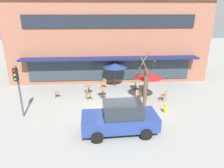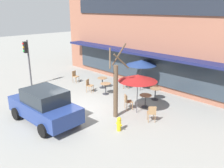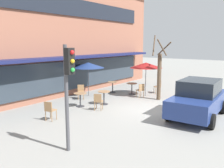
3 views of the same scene
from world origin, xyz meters
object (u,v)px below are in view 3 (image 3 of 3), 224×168
(cafe_chair_4, at_px, (50,109))
(parked_sedan, at_px, (198,99))
(cafe_table_mid_patio, at_px, (113,85))
(patio_umbrella_green_folded, at_px, (146,65))
(cafe_table_near_wall, at_px, (132,87))
(cafe_chair_2, at_px, (141,90))
(fire_hydrant, at_px, (181,93))
(cafe_chair_3, at_px, (98,101))
(street_tree, at_px, (159,73))
(cafe_chair_0, at_px, (81,91))
(traffic_light_pole, at_px, (68,81))
(cafe_table_by_tree, at_px, (80,97))
(cafe_table_streetside, at_px, (104,95))
(patio_umbrella_cream_folded, at_px, (88,65))
(cafe_chair_1, at_px, (158,86))

(cafe_chair_4, xyz_separation_m, parked_sedan, (4.55, -5.10, 0.35))
(cafe_table_mid_patio, height_order, patio_umbrella_green_folded, patio_umbrella_green_folded)
(cafe_table_mid_patio, relative_size, patio_umbrella_green_folded, 0.35)
(cafe_table_near_wall, height_order, cafe_chair_2, cafe_chair_2)
(cafe_chair_4, xyz_separation_m, fire_hydrant, (7.82, -3.08, -0.17))
(cafe_chair_3, xyz_separation_m, street_tree, (4.05, -1.43, 1.11))
(fire_hydrant, bearing_deg, cafe_table_mid_patio, 105.03)
(cafe_table_mid_patio, bearing_deg, patio_umbrella_green_folded, -78.59)
(cafe_chair_0, relative_size, traffic_light_pole, 0.26)
(cafe_table_by_tree, relative_size, fire_hydrant, 1.08)
(parked_sedan, xyz_separation_m, traffic_light_pole, (-6.12, 2.13, 1.42))
(cafe_table_by_tree, bearing_deg, cafe_table_streetside, -32.36)
(cafe_table_near_wall, bearing_deg, cafe_chair_2, -117.64)
(parked_sedan, distance_m, traffic_light_pole, 6.63)
(cafe_chair_3, bearing_deg, cafe_table_by_tree, 91.00)
(cafe_table_streetside, relative_size, parked_sedan, 0.18)
(cafe_table_mid_patio, height_order, parked_sedan, parked_sedan)
(patio_umbrella_cream_folded, xyz_separation_m, cafe_chair_2, (1.56, -3.05, -1.50))
(cafe_table_near_wall, bearing_deg, traffic_light_pole, -160.45)
(cafe_table_mid_patio, height_order, traffic_light_pole, traffic_light_pole)
(cafe_table_by_tree, bearing_deg, cafe_chair_3, -89.00)
(patio_umbrella_cream_folded, bearing_deg, parked_sedan, -92.41)
(cafe_chair_1, bearing_deg, cafe_chair_4, 171.60)
(street_tree, bearing_deg, cafe_table_near_wall, 81.50)
(cafe_table_near_wall, distance_m, patio_umbrella_green_folded, 1.79)
(patio_umbrella_cream_folded, xyz_separation_m, street_tree, (1.76, -4.20, -0.39))
(cafe_table_by_tree, relative_size, street_tree, 0.19)
(cafe_chair_4, height_order, parked_sedan, parked_sedan)
(cafe_chair_3, relative_size, fire_hydrant, 1.26)
(cafe_table_streetside, relative_size, patio_umbrella_cream_folded, 0.35)
(patio_umbrella_green_folded, xyz_separation_m, cafe_chair_2, (-0.67, -0.03, -1.50))
(cafe_table_near_wall, relative_size, cafe_table_by_tree, 1.00)
(cafe_chair_3, distance_m, traffic_light_pole, 5.05)
(cafe_chair_4, bearing_deg, street_tree, -17.55)
(cafe_chair_0, bearing_deg, street_tree, -54.57)
(cafe_table_mid_patio, relative_size, cafe_chair_2, 0.85)
(parked_sedan, height_order, fire_hydrant, parked_sedan)
(cafe_table_near_wall, height_order, cafe_chair_0, cafe_chair_0)
(cafe_table_near_wall, xyz_separation_m, patio_umbrella_green_folded, (0.16, -0.96, 1.51))
(cafe_table_streetside, height_order, patio_umbrella_green_folded, patio_umbrella_green_folded)
(cafe_chair_3, bearing_deg, street_tree, -19.39)
(street_tree, distance_m, traffic_light_pole, 8.26)
(cafe_chair_0, distance_m, parked_sedan, 6.96)
(cafe_chair_4, relative_size, parked_sedan, 0.21)
(patio_umbrella_green_folded, distance_m, cafe_chair_4, 7.30)
(cafe_table_by_tree, distance_m, cafe_chair_4, 2.60)
(street_tree, bearing_deg, patio_umbrella_cream_folded, 112.75)
(cafe_table_mid_patio, xyz_separation_m, parked_sedan, (-2.07, -6.54, 0.36))
(parked_sedan, bearing_deg, cafe_table_by_tree, 109.43)
(cafe_table_near_wall, relative_size, cafe_chair_3, 0.85)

